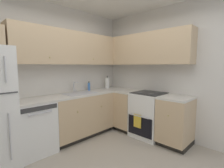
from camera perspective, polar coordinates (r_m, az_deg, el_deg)
wall_back at (r=3.52m, az=-19.72°, el=3.59°), size 3.50×0.05×2.67m
wall_right at (r=3.60m, az=19.69°, el=3.65°), size 0.05×3.38×2.67m
dishwasher at (r=3.18m, az=-25.31°, el=-13.40°), size 0.60×0.63×0.88m
lower_cabinets_back at (r=3.62m, az=-10.55°, el=-10.47°), size 1.33×0.62×0.88m
countertop_back at (r=3.51m, az=-10.71°, el=-3.38°), size 2.54×0.60×0.03m
lower_cabinets_right at (r=3.57m, az=13.70°, el=-10.77°), size 0.62×1.56×0.88m
countertop_right at (r=3.46m, az=13.88°, el=-3.58°), size 0.60×1.56×0.03m
oven_range at (r=3.62m, az=12.48°, el=-10.12°), size 0.68×0.62×1.07m
upper_cabinets_back at (r=3.50m, az=-14.57°, el=11.88°), size 2.22×0.34×0.65m
upper_cabinets_right at (r=3.74m, az=10.44°, el=11.62°), size 0.32×2.11×0.65m
sink at (r=3.47m, az=-10.84°, el=-3.86°), size 0.62×0.40×0.10m
faucet at (r=3.62m, az=-12.74°, el=-0.66°), size 0.07×0.16×0.23m
soap_bottle at (r=3.85m, az=-7.90°, el=-0.84°), size 0.05×0.05×0.20m
paper_towel_roll at (r=4.20m, az=-1.66°, el=0.36°), size 0.11×0.11×0.32m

